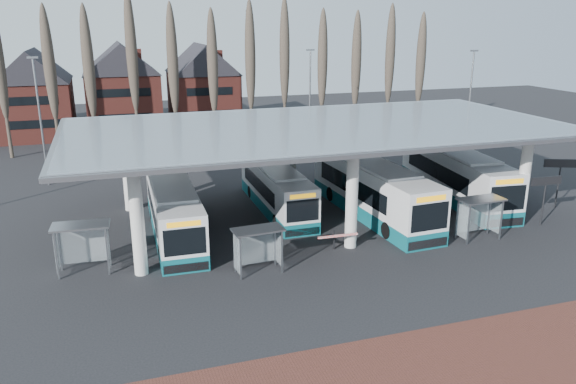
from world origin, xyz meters
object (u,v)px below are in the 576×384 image
object	(u,v)px
bus_0	(174,211)
bus_2	(372,190)
bus_1	(276,189)
shelter_2	(479,209)
shelter_0	(82,237)
bus_3	(456,176)
shelter_1	(257,240)

from	to	relation	value
bus_0	bus_2	bearing A→B (deg)	-0.48
bus_1	shelter_2	world-z (taller)	bus_1
bus_1	shelter_0	distance (m)	14.34
bus_2	bus_3	world-z (taller)	bus_2
shelter_1	shelter_2	size ratio (longest dim) A/B	0.96
bus_2	shelter_1	size ratio (longest dim) A/B	4.89
bus_0	bus_3	distance (m)	21.00
bus_0	shelter_2	xyz separation A→B (m)	(17.53, -6.31, 0.33)
shelter_0	bus_2	bearing A→B (deg)	14.85
bus_0	shelter_2	bearing A→B (deg)	-18.62
shelter_2	bus_3	bearing A→B (deg)	63.20
bus_2	shelter_2	distance (m)	7.26
bus_0	bus_1	xyz separation A→B (m)	(7.47, 2.76, -0.08)
bus_3	shelter_2	xyz separation A→B (m)	(-3.43, -7.48, 0.15)
bus_3	bus_0	bearing A→B (deg)	-171.19
bus_3	shelter_1	size ratio (longest dim) A/B	4.89
shelter_0	shelter_1	xyz separation A→B (m)	(8.74, -2.85, -0.18)
bus_2	shelter_0	distance (m)	18.87
bus_1	bus_2	size ratio (longest dim) A/B	0.84
bus_0	bus_1	bearing A→B (deg)	21.45
bus_2	shelter_2	bearing A→B (deg)	-57.72
bus_1	bus_0	bearing A→B (deg)	-159.50
bus_0	shelter_0	size ratio (longest dim) A/B	3.94
bus_0	shelter_0	xyz separation A→B (m)	(-5.20, -3.94, 0.42)
bus_0	shelter_1	size ratio (longest dim) A/B	4.34
bus_3	shelter_0	bearing A→B (deg)	-163.33
bus_2	shelter_2	xyz separation A→B (m)	(4.20, -5.92, 0.15)
bus_0	bus_3	world-z (taller)	bus_3
bus_2	bus_3	distance (m)	7.79
bus_2	bus_3	bearing A→B (deg)	8.49
bus_0	shelter_1	xyz separation A→B (m)	(3.54, -6.79, 0.24)
bus_2	bus_1	bearing A→B (deg)	148.80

